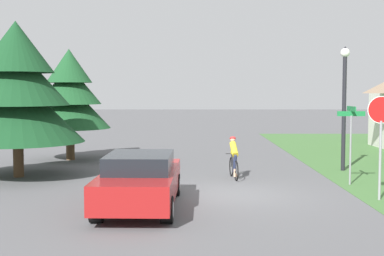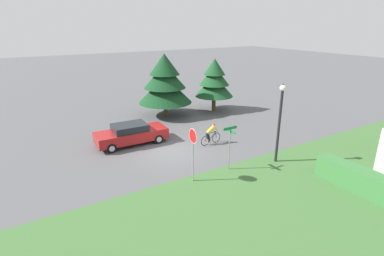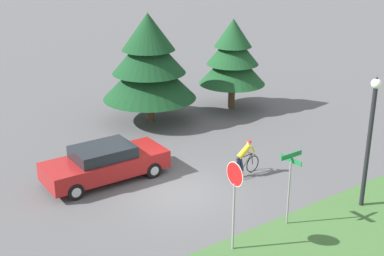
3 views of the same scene
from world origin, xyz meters
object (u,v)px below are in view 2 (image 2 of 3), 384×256
object	(u,v)px
sedan_left_lane	(131,134)
cyclist	(211,134)
stop_sign	(193,144)
street_name_sign	(230,140)
conifer_tall_far	(214,80)
conifer_tall_near	(165,82)
street_lamp	(280,115)

from	to	relation	value
sedan_left_lane	cyclist	xyz separation A→B (m)	(2.81, 4.65, -0.02)
stop_sign	street_name_sign	size ratio (longest dim) A/B	1.14
sedan_left_lane	conifer_tall_far	xyz separation A→B (m)	(-4.02, 9.67, 2.16)
sedan_left_lane	conifer_tall_near	distance (m)	7.29
stop_sign	conifer_tall_far	bearing A→B (deg)	-37.21
sedan_left_lane	street_lamp	size ratio (longest dim) A/B	1.03
sedan_left_lane	conifer_tall_near	bearing A→B (deg)	45.33
sedan_left_lane	cyclist	bearing A→B (deg)	-29.73
cyclist	conifer_tall_far	distance (m)	8.75
sedan_left_lane	street_name_sign	xyz separation A→B (m)	(6.48, 3.37, 1.06)
conifer_tall_far	conifer_tall_near	bearing A→B (deg)	-99.27
stop_sign	conifer_tall_near	size ratio (longest dim) A/B	0.53
stop_sign	street_lamp	distance (m)	5.58
cyclist	street_lamp	size ratio (longest dim) A/B	0.36
sedan_left_lane	street_name_sign	world-z (taller)	street_name_sign
stop_sign	street_lamp	size ratio (longest dim) A/B	0.62
cyclist	sedan_left_lane	bearing A→B (deg)	143.46
street_lamp	conifer_tall_near	xyz separation A→B (m)	(-11.91, -1.46, 0.16)
street_name_sign	conifer_tall_far	size ratio (longest dim) A/B	0.52
conifer_tall_near	conifer_tall_far	size ratio (longest dim) A/B	1.12
stop_sign	street_lamp	world-z (taller)	street_lamp
stop_sign	conifer_tall_near	world-z (taller)	conifer_tall_near
street_lamp	street_name_sign	world-z (taller)	street_lamp
street_lamp	conifer_tall_near	distance (m)	12.00
cyclist	street_name_sign	world-z (taller)	street_name_sign
street_name_sign	stop_sign	bearing A→B (deg)	-87.54
stop_sign	street_lamp	xyz separation A→B (m)	(0.53, 5.49, 0.82)
street_lamp	street_name_sign	distance (m)	3.32
street_lamp	cyclist	bearing A→B (deg)	-157.52
conifer_tall_near	sedan_left_lane	bearing A→B (deg)	-46.07
street_lamp	conifer_tall_far	size ratio (longest dim) A/B	0.97
sedan_left_lane	street_lamp	bearing A→B (deg)	-46.48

